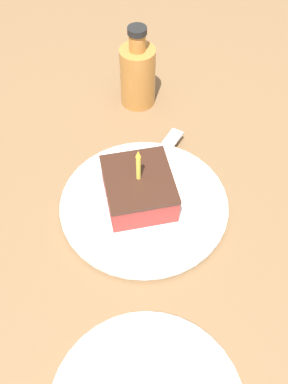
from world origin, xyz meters
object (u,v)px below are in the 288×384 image
at_px(fork, 157,159).
at_px(bottle, 138,74).
at_px(cake_slice, 139,188).
at_px(plate, 144,205).

distance_m(fork, bottle, 0.20).
relative_size(cake_slice, bottle, 0.72).
distance_m(plate, fork, 0.10).
bearing_deg(fork, bottle, -90.85).
distance_m(cake_slice, fork, 0.10).
bearing_deg(cake_slice, plate, 126.04).
xyz_separation_m(cake_slice, fork, (-0.05, -0.08, -0.03)).
distance_m(plate, cake_slice, 0.04).
xyz_separation_m(plate, bottle, (-0.05, -0.28, 0.06)).
relative_size(fork, bottle, 0.92).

